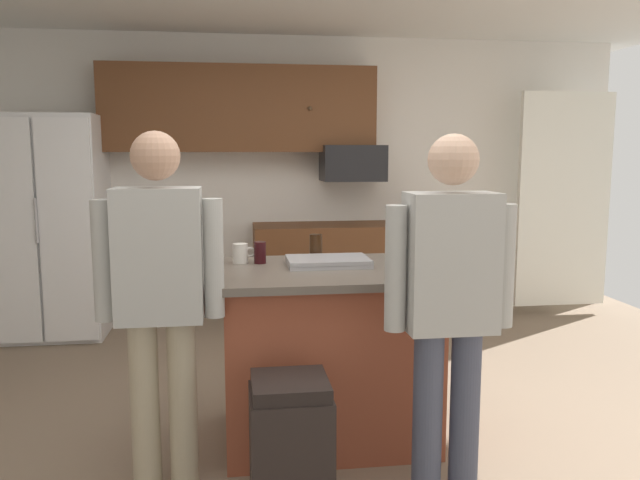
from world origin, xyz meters
TOP-DOWN VIEW (x-y plane):
  - floor at (0.00, 0.00)m, footprint 7.04×7.04m
  - back_wall at (0.00, 2.80)m, footprint 6.40×0.10m
  - french_door_window_panel at (2.60, 2.40)m, footprint 0.90×0.06m
  - cabinet_run_upper at (-0.40, 2.60)m, footprint 2.40×0.38m
  - cabinet_run_lower at (0.60, 2.48)m, footprint 1.80×0.63m
  - refrigerator at (-2.00, 2.38)m, footprint 0.87×0.76m
  - microwave_over_range at (0.60, 2.50)m, footprint 0.56×0.40m
  - kitchen_island at (0.01, 0.11)m, footprint 1.23×0.88m
  - person_guest_right at (0.43, -0.60)m, footprint 0.57×0.22m
  - person_host_foreground at (-0.81, -0.30)m, footprint 0.57×0.22m
  - mug_ceramic_white at (0.45, 0.31)m, footprint 0.12×0.08m
  - tumbler_amber at (0.39, -0.06)m, footprint 0.07×0.07m
  - mug_blue_stoneware at (-0.44, 0.33)m, footprint 0.13×0.08m
  - glass_stout_tall at (-0.34, 0.31)m, footprint 0.07×0.07m
  - glass_pilsner at (-0.02, 0.40)m, footprint 0.07×0.07m
  - glass_dark_ale at (0.42, 0.19)m, footprint 0.07×0.07m
  - glass_short_whisky at (0.42, 0.07)m, footprint 0.07×0.07m
  - serving_tray at (0.02, 0.19)m, footprint 0.44×0.30m
  - trash_bin at (-0.26, -0.61)m, footprint 0.34×0.34m

SIDE VIEW (x-z plane):
  - floor at x=0.00m, z-range 0.00..0.00m
  - trash_bin at x=-0.26m, z-range 0.00..0.61m
  - cabinet_run_lower at x=0.60m, z-range 0.00..0.90m
  - kitchen_island at x=0.01m, z-range 0.01..0.95m
  - refrigerator at x=-2.00m, z-range 0.00..1.85m
  - person_guest_right at x=0.43m, z-range 0.12..1.75m
  - person_host_foreground at x=-0.81m, z-range 0.12..1.77m
  - serving_tray at x=0.02m, z-range 0.94..0.98m
  - mug_ceramic_white at x=0.45m, z-range 0.94..1.03m
  - mug_blue_stoneware at x=-0.44m, z-range 0.94..1.05m
  - glass_short_whisky at x=0.42m, z-range 0.94..1.06m
  - glass_stout_tall at x=-0.34m, z-range 0.94..1.06m
  - tumbler_amber at x=0.39m, z-range 0.94..1.08m
  - glass_pilsner at x=-0.02m, z-range 0.94..1.09m
  - glass_dark_ale at x=0.42m, z-range 0.94..1.09m
  - french_door_window_panel at x=2.60m, z-range 0.10..2.10m
  - back_wall at x=0.00m, z-range 0.00..2.60m
  - microwave_over_range at x=0.60m, z-range 1.29..1.61m
  - cabinet_run_upper at x=-0.40m, z-range 1.55..2.30m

